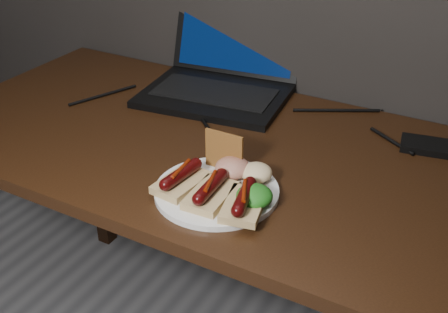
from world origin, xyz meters
The scene contains 12 objects.
desk centered at (0.00, 1.38, 0.66)m, with size 1.40×0.70×0.75m.
laptop centered at (-0.12, 1.65, 0.80)m, with size 0.42×0.40×0.25m.
hard_drive centered at (0.44, 1.58, 0.76)m, with size 0.11×0.07×0.02m, color black.
desk_cables centered at (0.00, 1.55, 0.75)m, with size 0.85×0.36×0.01m.
plate centered at (0.12, 1.20, 0.76)m, with size 0.25×0.25×0.01m, color silver.
bread_sausage_left centered at (0.05, 1.17, 0.78)m, with size 0.08×0.12×0.04m.
bread_sausage_center centered at (0.12, 1.16, 0.78)m, with size 0.08×0.12×0.04m.
bread_sausage_right centered at (0.19, 1.16, 0.78)m, with size 0.09×0.13×0.04m.
crispbread centered at (0.09, 1.27, 0.80)m, with size 0.09×0.01×0.09m, color #9F5B2B.
salad_greens centered at (0.20, 1.19, 0.78)m, with size 0.07×0.07×0.04m, color #1B5110.
salsa_mound centered at (0.12, 1.26, 0.78)m, with size 0.07×0.07×0.04m, color maroon.
coleslaw_mound centered at (0.17, 1.27, 0.78)m, with size 0.06×0.06×0.04m, color beige.
Camera 1 is at (0.58, 0.40, 1.38)m, focal length 45.00 mm.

